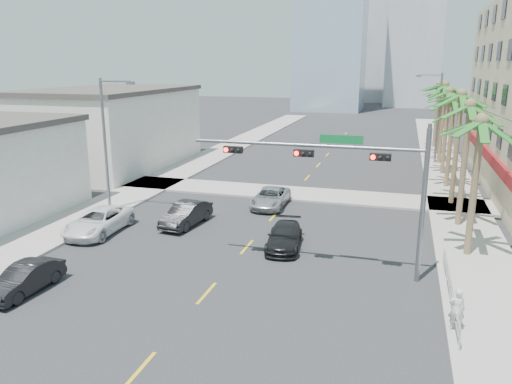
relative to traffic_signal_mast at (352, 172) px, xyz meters
The scene contains 24 objects.
ground 11.06m from the traffic_signal_mast, 126.03° to the right, with size 260.00×260.00×0.00m, color #262628.
sidewalk_right 14.44m from the traffic_signal_mast, 62.71° to the left, with size 4.00×120.00×0.15m, color gray.
sidewalk_left 22.05m from the traffic_signal_mast, 145.89° to the left, with size 4.00×120.00×0.15m, color gray.
sidewalk_cross 15.99m from the traffic_signal_mast, 112.38° to the left, with size 80.00×4.00×0.15m, color gray.
building_left_far 32.30m from the traffic_signal_mast, 141.59° to the left, with size 11.00×18.00×7.20m, color beige.
tower_far_center 118.45m from the traffic_signal_mast, 94.29° to the left, with size 16.00×16.00×42.00m, color #ADADB2.
traffic_signal_mast is the anchor object (origin of this frame).
palm_tree_0 7.37m from the traffic_signal_mast, 34.84° to the left, with size 4.80×4.80×7.80m.
palm_tree_1 11.18m from the traffic_signal_mast, 57.84° to the left, with size 4.80×4.80×8.16m.
palm_tree_2 15.81m from the traffic_signal_mast, 68.07° to the left, with size 4.80×4.80×8.52m.
palm_tree_3 20.59m from the traffic_signal_mast, 73.51° to the left, with size 4.80×4.80×7.80m.
palm_tree_4 25.63m from the traffic_signal_mast, 76.83° to the left, with size 4.80×4.80×8.16m.
palm_tree_5 30.72m from the traffic_signal_mast, 79.05° to the left, with size 4.80×4.80×8.52m.
palm_tree_6 35.78m from the traffic_signal_mast, 80.63° to the left, with size 4.80×4.80×7.80m.
palm_tree_7 40.93m from the traffic_signal_mast, 81.82° to the left, with size 4.80×4.80×8.16m.
streetlight_left 17.84m from the traffic_signal_mast, 160.18° to the left, with size 2.55×0.25×9.00m.
streetlight_right 30.50m from the traffic_signal_mast, 80.16° to the left, with size 2.55×0.25×9.00m.
guardrail 6.59m from the traffic_signal_mast, 23.39° to the right, with size 0.08×8.08×1.00m.
car_parked_mid 15.54m from the traffic_signal_mast, 155.78° to the right, with size 1.36×3.90×1.29m, color black.
car_parked_far 15.79m from the traffic_signal_mast, behind, with size 2.42×5.25×1.46m, color white.
car_lane_left 12.40m from the traffic_signal_mast, 156.16° to the left, with size 1.53×4.39×1.45m, color black.
car_lane_center 12.96m from the traffic_signal_mast, 122.81° to the left, with size 2.19×4.76×1.32m, color #BBBABF.
car_lane_right 6.38m from the traffic_signal_mast, 145.67° to the left, with size 1.77×4.35×1.26m, color black.
pedestrian 7.52m from the traffic_signal_mast, 44.42° to the right, with size 0.61×0.40×1.68m, color silver.
Camera 1 is at (7.87, -14.91, 9.96)m, focal length 35.00 mm.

